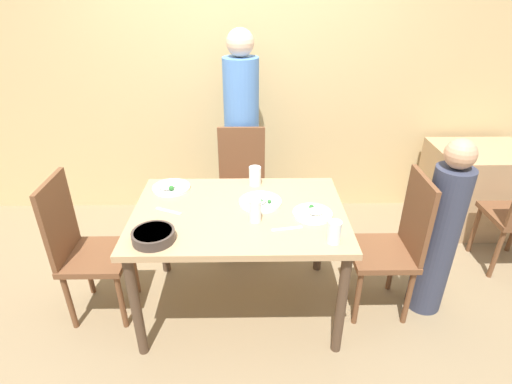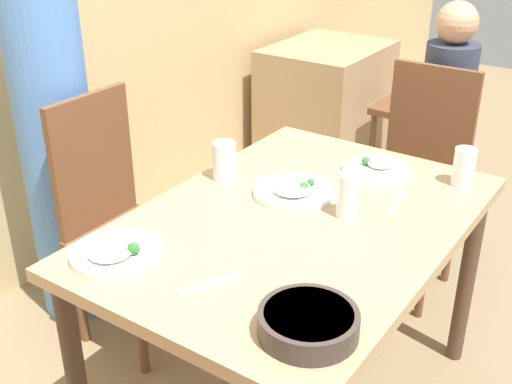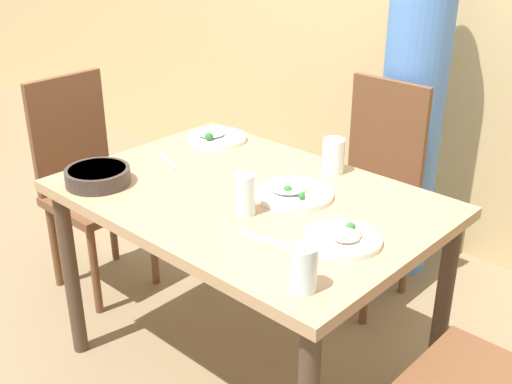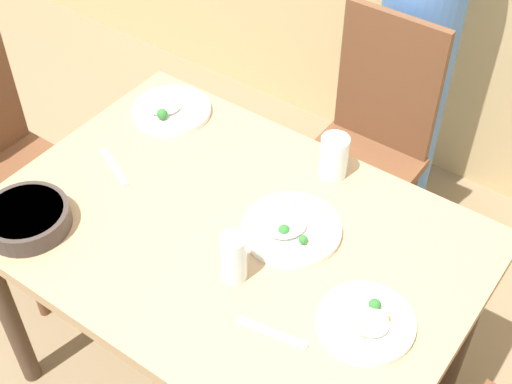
{
  "view_description": "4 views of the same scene",
  "coord_description": "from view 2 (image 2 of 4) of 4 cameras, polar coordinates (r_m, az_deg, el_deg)",
  "views": [
    {
      "loc": [
        0.07,
        -2.11,
        2.03
      ],
      "look_at": [
        0.11,
        0.05,
        0.88
      ],
      "focal_mm": 28.0,
      "sensor_mm": 36.0,
      "label": 1
    },
    {
      "loc": [
        -1.49,
        -0.87,
        1.71
      ],
      "look_at": [
        -0.1,
        0.09,
        0.87
      ],
      "focal_mm": 45.0,
      "sensor_mm": 36.0,
      "label": 2
    },
    {
      "loc": [
        1.4,
        -1.48,
        1.72
      ],
      "look_at": [
        0.05,
        -0.01,
        0.8
      ],
      "focal_mm": 45.0,
      "sensor_mm": 36.0,
      "label": 3
    },
    {
      "loc": [
        0.81,
        -1.02,
        2.19
      ],
      "look_at": [
        0.05,
        0.05,
        0.9
      ],
      "focal_mm": 50.0,
      "sensor_mm": 36.0,
      "label": 4
    }
  ],
  "objects": [
    {
      "name": "dining_table",
      "position": [
        2.01,
        3.59,
        -4.56
      ],
      "size": [
        1.31,
        0.9,
        0.77
      ],
      "color": "tan",
      "rests_on": "ground_plane"
    },
    {
      "name": "chair_adult_spot",
      "position": [
        2.53,
        -12.11,
        -2.11
      ],
      "size": [
        0.4,
        0.4,
        1.0
      ],
      "color": "brown",
      "rests_on": "ground_plane"
    },
    {
      "name": "chair_child_spot",
      "position": [
        2.89,
        14.05,
        1.38
      ],
      "size": [
        0.4,
        0.4,
        1.0
      ],
      "rotation": [
        0.0,
        0.0,
        -1.57
      ],
      "color": "brown",
      "rests_on": "ground_plane"
    },
    {
      "name": "person_adult",
      "position": [
        2.64,
        -17.41,
        5.17
      ],
      "size": [
        0.29,
        0.29,
        1.71
      ],
      "color": "#5184D1",
      "rests_on": "ground_plane"
    },
    {
      "name": "person_child",
      "position": [
        3.11,
        16.07,
        4.12
      ],
      "size": [
        0.23,
        0.23,
        1.24
      ],
      "color": "#33384C",
      "rests_on": "ground_plane"
    },
    {
      "name": "bowl_curry",
      "position": [
        1.49,
        4.67,
        -11.48
      ],
      "size": [
        0.23,
        0.23,
        0.06
      ],
      "color": "#3D332D",
      "rests_on": "dining_table"
    },
    {
      "name": "plate_rice_adult",
      "position": [
        2.1,
        3.36,
        0.13
      ],
      "size": [
        0.27,
        0.27,
        0.05
      ],
      "color": "white",
      "rests_on": "dining_table"
    },
    {
      "name": "plate_rice_child",
      "position": [
        2.3,
        10.66,
        2.06
      ],
      "size": [
        0.24,
        0.24,
        0.05
      ],
      "color": "white",
      "rests_on": "dining_table"
    },
    {
      "name": "plate_noodles",
      "position": [
        1.81,
        -12.41,
        -5.25
      ],
      "size": [
        0.25,
        0.25,
        0.05
      ],
      "color": "white",
      "rests_on": "dining_table"
    },
    {
      "name": "glass_water_tall",
      "position": [
        2.19,
        -2.84,
        2.8
      ],
      "size": [
        0.08,
        0.08,
        0.13
      ],
      "color": "silver",
      "rests_on": "dining_table"
    },
    {
      "name": "glass_water_short",
      "position": [
        1.96,
        8.16,
        -0.27
      ],
      "size": [
        0.07,
        0.07,
        0.14
      ],
      "color": "silver",
      "rests_on": "dining_table"
    },
    {
      "name": "glass_water_center",
      "position": [
        2.26,
        18.0,
        2.14
      ],
      "size": [
        0.07,
        0.07,
        0.13
      ],
      "color": "silver",
      "rests_on": "dining_table"
    },
    {
      "name": "fork_steel",
      "position": [
        1.66,
        -4.1,
        -8.18
      ],
      "size": [
        0.17,
        0.09,
        0.01
      ],
      "color": "silver",
      "rests_on": "dining_table"
    },
    {
      "name": "spoon_steel",
      "position": [
        2.11,
        12.42,
        -0.72
      ],
      "size": [
        0.18,
        0.05,
        0.01
      ],
      "color": "silver",
      "rests_on": "dining_table"
    },
    {
      "name": "background_table",
      "position": [
        4.26,
        6.22,
        7.91
      ],
      "size": [
        0.8,
        0.63,
        0.75
      ],
      "color": "tan",
      "rests_on": "ground_plane"
    },
    {
      "name": "chair_background",
      "position": [
        3.95,
        14.84,
        8.12
      ],
      "size": [
        0.4,
        0.4,
        1.0
      ],
      "rotation": [
        0.0,
        0.0,
        3.14
      ],
      "color": "brown",
      "rests_on": "ground_plane"
    }
  ]
}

